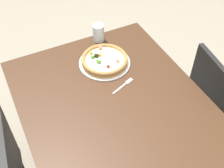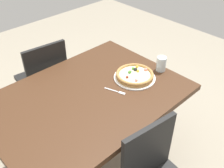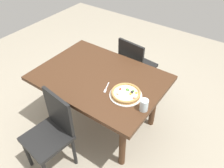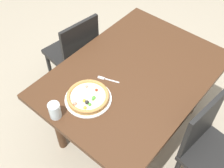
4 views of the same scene
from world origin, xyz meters
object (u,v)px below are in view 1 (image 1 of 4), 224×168
plate (105,63)px  pizza (104,60)px  dining_table (120,123)px  chair_far (218,104)px  drinking_glass (98,33)px  fork (124,85)px

plate → pizza: bearing=-147.4°
dining_table → pizza: pizza is taller
dining_table → pizza: size_ratio=4.76×
plate → pizza: size_ratio=1.11×
pizza → chair_far: bearing=54.2°
drinking_glass → chair_far: bearing=39.0°
pizza → fork: bearing=6.4°
plate → pizza: pizza is taller
chair_far → fork: (-0.23, -0.59, 0.25)m
pizza → drinking_glass: drinking_glass is taller
plate → chair_far: bearing=54.2°
fork → drinking_glass: bearing=64.5°
chair_far → drinking_glass: bearing=-133.5°
pizza → fork: (0.22, 0.02, -0.03)m
drinking_glass → dining_table: bearing=-14.2°
dining_table → plate: bearing=166.8°
dining_table → plate: plate is taller
chair_far → drinking_glass: chair_far is taller
fork → drinking_glass: 0.46m
dining_table → pizza: (-0.40, 0.09, 0.12)m
dining_table → drinking_glass: (-0.63, 0.16, 0.15)m
chair_far → drinking_glass: (-0.68, -0.55, 0.31)m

